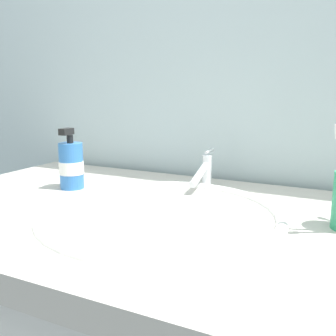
% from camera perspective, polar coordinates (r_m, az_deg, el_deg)
% --- Properties ---
extents(tiled_wall_back, '(2.39, 0.04, 2.40)m').
position_cam_1_polar(tiled_wall_back, '(1.11, 8.51, 14.15)').
color(tiled_wall_back, silver).
rests_on(tiled_wall_back, ground).
extents(sink_basin, '(0.50, 0.50, 0.12)m').
position_cam_1_polar(sink_basin, '(0.81, -0.96, -9.58)').
color(sink_basin, white).
rests_on(sink_basin, vanity_counter).
extents(faucet, '(0.02, 0.14, 0.09)m').
position_cam_1_polar(faucet, '(0.99, 5.34, -0.49)').
color(faucet, silver).
rests_on(faucet, sink_basin).
extents(soap_dispenser, '(0.06, 0.06, 0.15)m').
position_cam_1_polar(soap_dispenser, '(1.01, -13.96, 0.39)').
color(soap_dispenser, '#3372BF').
rests_on(soap_dispenser, vanity_counter).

